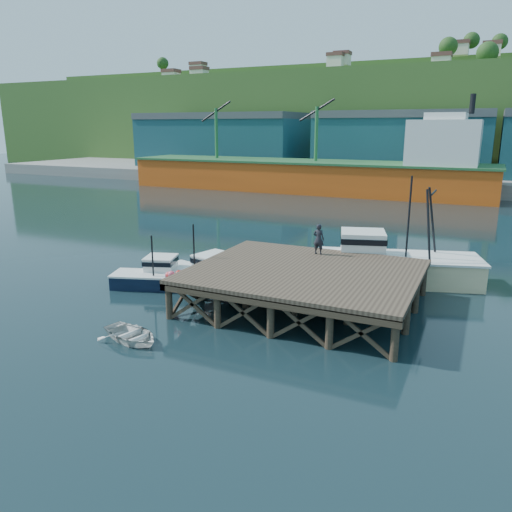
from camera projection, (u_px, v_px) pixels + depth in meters
The scene contains 12 objects.
ground at pixel (218, 292), 29.91m from camera, with size 300.00×300.00×0.00m, color black.
wharf at pixel (304, 273), 27.01m from camera, with size 12.00×10.00×2.62m.
far_quay at pixel (405, 175), 91.03m from camera, with size 160.00×40.00×2.00m, color gray.
warehouse_left at pixel (224, 143), 99.61m from camera, with size 32.00×16.00×9.00m, color navy.
warehouse_mid at pixel (403, 146), 85.27m from camera, with size 28.00×16.00×9.00m, color navy.
cargo_ship at pixel (325, 170), 74.63m from camera, with size 55.50×10.00×13.75m.
hillside at pixel (430, 121), 114.82m from camera, with size 220.00×50.00×22.00m, color #2D511E.
boat_navy at pixel (158, 276), 30.93m from camera, with size 5.78×3.85×3.40m.
boat_black at pixel (206, 275), 30.84m from camera, with size 7.01×5.81×4.08m.
trawler at pixel (394, 261), 31.68m from camera, with size 10.71×6.29×6.77m.
dinghy at pixel (131, 334), 23.04m from camera, with size 2.30×3.22×0.67m, color silver.
dockworker at pixel (319, 239), 30.13m from camera, with size 0.68×0.45×1.87m, color black.
Camera 1 is at (14.12, -24.75, 9.65)m, focal length 35.00 mm.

